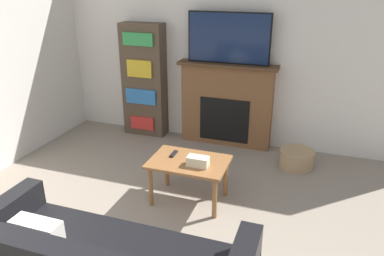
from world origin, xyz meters
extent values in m
cube|color=silver|center=(0.00, 3.92, 1.35)|extent=(5.85, 0.06, 2.70)
cube|color=brown|center=(0.04, 3.78, 0.57)|extent=(1.28, 0.22, 1.14)
cube|color=black|center=(0.04, 3.66, 0.39)|extent=(0.70, 0.01, 0.63)
cube|color=#4C331E|center=(0.04, 3.76, 1.16)|extent=(1.38, 0.28, 0.04)
cube|color=black|center=(0.04, 3.76, 1.52)|extent=(1.12, 0.03, 0.68)
cube|color=#19284C|center=(0.04, 3.74, 1.52)|extent=(1.08, 0.01, 0.64)
cube|color=black|center=(-0.97, 0.62, 0.33)|extent=(0.16, 0.92, 0.66)
cube|color=silver|center=(-0.49, 0.53, 0.58)|extent=(0.36, 0.14, 0.28)
cube|color=brown|center=(0.05, 2.17, 0.46)|extent=(0.82, 0.56, 0.03)
cylinder|color=brown|center=(-0.30, 1.95, 0.22)|extent=(0.05, 0.05, 0.45)
cylinder|color=brown|center=(0.40, 1.95, 0.22)|extent=(0.05, 0.05, 0.45)
cylinder|color=brown|center=(-0.30, 2.39, 0.22)|extent=(0.05, 0.05, 0.45)
cylinder|color=brown|center=(0.40, 2.39, 0.22)|extent=(0.05, 0.05, 0.45)
cube|color=beige|center=(0.17, 2.10, 0.53)|extent=(0.22, 0.12, 0.10)
cube|color=black|center=(-0.16, 2.25, 0.49)|extent=(0.04, 0.15, 0.02)
cube|color=#4C3D2D|center=(-1.22, 3.76, 0.84)|extent=(0.64, 0.26, 1.67)
cube|color=red|center=(-1.22, 3.61, 0.21)|extent=(0.37, 0.03, 0.20)
cube|color=#2D70B7|center=(-1.22, 3.61, 0.63)|extent=(0.47, 0.03, 0.22)
cube|color=gold|center=(-1.22, 3.61, 1.04)|extent=(0.38, 0.03, 0.25)
cube|color=green|center=(-1.22, 3.61, 1.46)|extent=(0.46, 0.03, 0.18)
cylinder|color=tan|center=(1.09, 3.35, 0.11)|extent=(0.43, 0.43, 0.22)
camera|label=1|loc=(1.23, -1.13, 2.28)|focal=35.00mm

